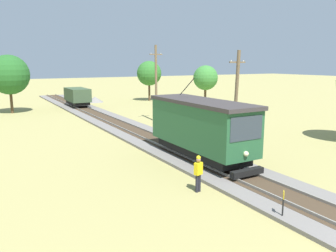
{
  "coord_description": "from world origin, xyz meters",
  "views": [
    {
      "loc": [
        -11.68,
        -3.87,
        6.05
      ],
      "look_at": [
        -0.5,
        15.89,
        1.76
      ],
      "focal_mm": 36.07,
      "sensor_mm": 36.0,
      "label": 1
    }
  ],
  "objects_px": {
    "tree_left_near": "(149,73)",
    "tree_right_near": "(9,75)",
    "gravel_pile": "(95,99)",
    "tree_left_far": "(206,78)",
    "utility_pole_near_tram": "(236,98)",
    "track_worker": "(198,172)",
    "freight_car": "(77,96)",
    "trackside_signal_marker": "(283,204)",
    "red_tram": "(201,127)",
    "utility_pole_mid": "(156,83)"
  },
  "relations": [
    {
      "from": "utility_pole_mid",
      "to": "tree_left_far",
      "type": "distance_m",
      "value": 13.35
    },
    {
      "from": "tree_left_near",
      "to": "tree_right_near",
      "type": "relative_size",
      "value": 0.9
    },
    {
      "from": "utility_pole_near_tram",
      "to": "tree_left_far",
      "type": "height_order",
      "value": "utility_pole_near_tram"
    },
    {
      "from": "utility_pole_mid",
      "to": "tree_right_near",
      "type": "distance_m",
      "value": 18.62
    },
    {
      "from": "tree_right_near",
      "to": "tree_left_far",
      "type": "bearing_deg",
      "value": -15.83
    },
    {
      "from": "utility_pole_mid",
      "to": "tree_right_near",
      "type": "bearing_deg",
      "value": 131.88
    },
    {
      "from": "utility_pole_near_tram",
      "to": "utility_pole_mid",
      "type": "distance_m",
      "value": 12.23
    },
    {
      "from": "gravel_pile",
      "to": "tree_left_near",
      "type": "distance_m",
      "value": 9.37
    },
    {
      "from": "utility_pole_near_tram",
      "to": "utility_pole_mid",
      "type": "relative_size",
      "value": 0.89
    },
    {
      "from": "track_worker",
      "to": "tree_right_near",
      "type": "bearing_deg",
      "value": 174.97
    },
    {
      "from": "tree_left_near",
      "to": "tree_right_near",
      "type": "xyz_separation_m",
      "value": [
        -20.42,
        -3.89,
        0.27
      ]
    },
    {
      "from": "tree_right_near",
      "to": "tree_left_far",
      "type": "height_order",
      "value": "tree_right_near"
    },
    {
      "from": "red_tram",
      "to": "tree_right_near",
      "type": "bearing_deg",
      "value": 106.44
    },
    {
      "from": "gravel_pile",
      "to": "tree_right_near",
      "type": "bearing_deg",
      "value": -153.18
    },
    {
      "from": "gravel_pile",
      "to": "tree_left_far",
      "type": "distance_m",
      "value": 17.63
    },
    {
      "from": "gravel_pile",
      "to": "track_worker",
      "type": "bearing_deg",
      "value": -100.38
    },
    {
      "from": "utility_pole_near_tram",
      "to": "track_worker",
      "type": "bearing_deg",
      "value": -140.95
    },
    {
      "from": "freight_car",
      "to": "tree_left_far",
      "type": "distance_m",
      "value": 17.5
    },
    {
      "from": "freight_car",
      "to": "tree_right_near",
      "type": "xyz_separation_m",
      "value": [
        -8.21,
        -1.03,
        3.04
      ]
    },
    {
      "from": "utility_pole_mid",
      "to": "tree_left_near",
      "type": "bearing_deg",
      "value": 65.73
    },
    {
      "from": "freight_car",
      "to": "trackside_signal_marker",
      "type": "relative_size",
      "value": 4.41
    },
    {
      "from": "trackside_signal_marker",
      "to": "gravel_pile",
      "type": "distance_m",
      "value": 42.51
    },
    {
      "from": "red_tram",
      "to": "utility_pole_mid",
      "type": "relative_size",
      "value": 1.1
    },
    {
      "from": "utility_pole_near_tram",
      "to": "track_worker",
      "type": "relative_size",
      "value": 3.86
    },
    {
      "from": "gravel_pile",
      "to": "utility_pole_near_tram",
      "type": "bearing_deg",
      "value": -89.62
    },
    {
      "from": "freight_car",
      "to": "track_worker",
      "type": "relative_size",
      "value": 2.91
    },
    {
      "from": "freight_car",
      "to": "tree_right_near",
      "type": "distance_m",
      "value": 8.81
    },
    {
      "from": "utility_pole_near_tram",
      "to": "track_worker",
      "type": "distance_m",
      "value": 9.6
    },
    {
      "from": "utility_pole_near_tram",
      "to": "tree_left_far",
      "type": "distance_m",
      "value": 22.41
    },
    {
      "from": "freight_car",
      "to": "utility_pole_near_tram",
      "type": "relative_size",
      "value": 0.76
    },
    {
      "from": "track_worker",
      "to": "tree_left_near",
      "type": "relative_size",
      "value": 0.28
    },
    {
      "from": "tree_right_near",
      "to": "tree_left_far",
      "type": "relative_size",
      "value": 1.23
    },
    {
      "from": "trackside_signal_marker",
      "to": "utility_pole_near_tram",
      "type": "bearing_deg",
      "value": 58.74
    },
    {
      "from": "freight_car",
      "to": "tree_left_near",
      "type": "relative_size",
      "value": 0.83
    },
    {
      "from": "red_tram",
      "to": "track_worker",
      "type": "distance_m",
      "value": 5.2
    },
    {
      "from": "utility_pole_mid",
      "to": "trackside_signal_marker",
      "type": "bearing_deg",
      "value": -105.17
    },
    {
      "from": "utility_pole_near_tram",
      "to": "trackside_signal_marker",
      "type": "height_order",
      "value": "utility_pole_near_tram"
    },
    {
      "from": "red_tram",
      "to": "trackside_signal_marker",
      "type": "height_order",
      "value": "red_tram"
    },
    {
      "from": "utility_pole_near_tram",
      "to": "tree_left_near",
      "type": "relative_size",
      "value": 1.1
    },
    {
      "from": "red_tram",
      "to": "utility_pole_mid",
      "type": "xyz_separation_m",
      "value": [
        4.21,
        13.97,
        1.79
      ]
    },
    {
      "from": "utility_pole_near_tram",
      "to": "utility_pole_mid",
      "type": "height_order",
      "value": "utility_pole_mid"
    },
    {
      "from": "utility_pole_mid",
      "to": "gravel_pile",
      "type": "relative_size",
      "value": 2.97
    },
    {
      "from": "tree_left_near",
      "to": "track_worker",
      "type": "bearing_deg",
      "value": -112.99
    },
    {
      "from": "freight_car",
      "to": "utility_pole_mid",
      "type": "bearing_deg",
      "value": -74.2
    },
    {
      "from": "red_tram",
      "to": "utility_pole_mid",
      "type": "height_order",
      "value": "utility_pole_mid"
    },
    {
      "from": "utility_pole_near_tram",
      "to": "tree_left_far",
      "type": "relative_size",
      "value": 1.22
    },
    {
      "from": "utility_pole_near_tram",
      "to": "track_worker",
      "type": "xyz_separation_m",
      "value": [
        -7.19,
        -5.83,
        -2.55
      ]
    },
    {
      "from": "track_worker",
      "to": "tree_right_near",
      "type": "height_order",
      "value": "tree_right_near"
    },
    {
      "from": "track_worker",
      "to": "tree_left_near",
      "type": "height_order",
      "value": "tree_left_near"
    },
    {
      "from": "tree_left_near",
      "to": "freight_car",
      "type": "bearing_deg",
      "value": -166.84
    }
  ]
}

